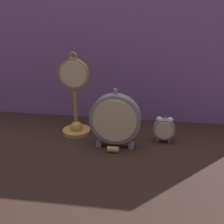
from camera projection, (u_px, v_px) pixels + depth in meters
name	position (u px, v px, depth m)	size (l,w,h in m)	color
ground_plane	(109.00, 152.00, 1.14)	(4.00, 4.00, 0.00)	black
fabric_backdrop_drape	(121.00, 51.00, 1.33)	(1.34, 0.01, 0.62)	#8460A8
pocket_watch_on_stand	(75.00, 105.00, 1.25)	(0.12, 0.11, 0.34)	gold
alarm_clock_twin_bell	(164.00, 128.00, 1.20)	(0.08, 0.03, 0.10)	gray
mantel_clock_silver	(115.00, 119.00, 1.14)	(0.19, 0.04, 0.23)	gray
wine_cork	(113.00, 149.00, 1.14)	(0.02, 0.02, 0.04)	tan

